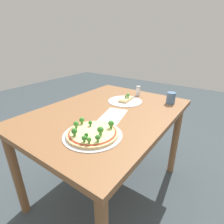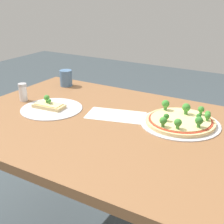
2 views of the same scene
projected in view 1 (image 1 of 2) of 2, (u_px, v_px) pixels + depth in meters
name	position (u px, v px, depth m)	size (l,w,h in m)	color
ground_plane	(107.00, 187.00, 1.59)	(8.00, 8.00, 0.00)	#3D474C
dining_table	(107.00, 123.00, 1.32)	(1.22, 0.90, 0.75)	brown
pizza_tray_whole	(92.00, 133.00, 0.96)	(0.33, 0.33, 0.07)	silver
pizza_tray_slice	(125.00, 100.00, 1.48)	(0.29, 0.29, 0.06)	silver
drinking_cup	(171.00, 98.00, 1.41)	(0.07, 0.07, 0.09)	#4C7099
condiment_shaker	(138.00, 91.00, 1.60)	(0.04, 0.04, 0.09)	silver
paper_menu	(113.00, 116.00, 1.21)	(0.26, 0.14, 0.00)	silver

